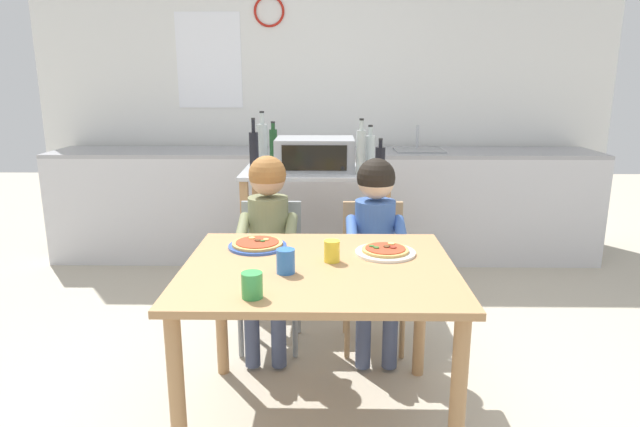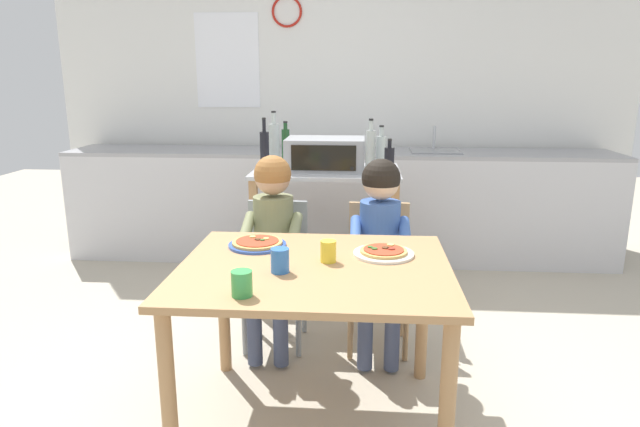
# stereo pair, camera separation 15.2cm
# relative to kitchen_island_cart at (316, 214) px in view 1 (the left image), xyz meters

# --- Properties ---
(ground_plane) EXTENTS (10.95, 10.95, 0.00)m
(ground_plane) POSITION_rel_kitchen_island_cart_xyz_m (0.04, -0.35, -0.61)
(ground_plane) COLOR #B7AD99
(back_wall_tiled) EXTENTS (5.03, 0.14, 2.70)m
(back_wall_tiled) POSITION_rel_kitchen_island_cart_xyz_m (0.04, 1.35, 0.74)
(back_wall_tiled) COLOR white
(back_wall_tiled) RESTS_ON ground
(kitchen_counter) EXTENTS (4.53, 0.60, 1.12)m
(kitchen_counter) POSITION_rel_kitchen_island_cart_xyz_m (0.05, 0.94, -0.15)
(kitchen_counter) COLOR silver
(kitchen_counter) RESTS_ON ground
(kitchen_island_cart) EXTENTS (0.97, 0.63, 0.91)m
(kitchen_island_cart) POSITION_rel_kitchen_island_cart_xyz_m (0.00, 0.00, 0.00)
(kitchen_island_cart) COLOR #B7BABF
(kitchen_island_cart) RESTS_ON ground
(toaster_oven) EXTENTS (0.51, 0.37, 0.21)m
(toaster_oven) POSITION_rel_kitchen_island_cart_xyz_m (-0.01, -0.01, 0.41)
(toaster_oven) COLOR #999BA0
(toaster_oven) RESTS_ON kitchen_island_cart
(bottle_brown_beer) EXTENTS (0.06, 0.06, 0.30)m
(bottle_brown_beer) POSITION_rel_kitchen_island_cart_xyz_m (-0.31, 0.25, 0.43)
(bottle_brown_beer) COLOR #1E4723
(bottle_brown_beer) RESTS_ON kitchen_island_cart
(bottle_clear_vinegar) EXTENTS (0.06, 0.06, 0.35)m
(bottle_clear_vinegar) POSITION_rel_kitchen_island_cart_xyz_m (-0.40, -0.06, 0.44)
(bottle_clear_vinegar) COLOR black
(bottle_clear_vinegar) RESTS_ON kitchen_island_cart
(bottle_squat_spirits) EXTENTS (0.07, 0.07, 0.38)m
(bottle_squat_spirits) POSITION_rel_kitchen_island_cart_xyz_m (-0.37, 0.11, 0.46)
(bottle_squat_spirits) COLOR #ADB7B2
(bottle_squat_spirits) RESTS_ON kitchen_island_cart
(bottle_tall_green_wine) EXTENTS (0.06, 0.06, 0.24)m
(bottle_tall_green_wine) POSITION_rel_kitchen_island_cart_xyz_m (0.40, -0.26, 0.40)
(bottle_tall_green_wine) COLOR black
(bottle_tall_green_wine) RESTS_ON kitchen_island_cart
(bottle_slim_sauce) EXTENTS (0.06, 0.06, 0.35)m
(bottle_slim_sauce) POSITION_rel_kitchen_island_cart_xyz_m (0.29, -0.21, 0.45)
(bottle_slim_sauce) COLOR #ADB7B2
(bottle_slim_sauce) RESTS_ON kitchen_island_cart
(bottle_dark_olive_oil) EXTENTS (0.07, 0.07, 0.29)m
(bottle_dark_olive_oil) POSITION_rel_kitchen_island_cart_xyz_m (0.36, 0.04, 0.42)
(bottle_dark_olive_oil) COLOR #ADB7B2
(bottle_dark_olive_oil) RESTS_ON kitchen_island_cart
(dining_table) EXTENTS (1.14, 0.96, 0.74)m
(dining_table) POSITION_rel_kitchen_island_cart_xyz_m (0.04, -1.45, 0.03)
(dining_table) COLOR #AD7F51
(dining_table) RESTS_ON ground
(dining_chair_left) EXTENTS (0.36, 0.36, 0.81)m
(dining_chair_left) POSITION_rel_kitchen_island_cart_xyz_m (-0.25, -0.66, -0.13)
(dining_chair_left) COLOR gray
(dining_chair_left) RESTS_ON ground
(dining_chair_right) EXTENTS (0.36, 0.36, 0.81)m
(dining_chair_right) POSITION_rel_kitchen_island_cart_xyz_m (0.34, -0.66, -0.13)
(dining_chair_right) COLOR tan
(dining_chair_right) RESTS_ON ground
(child_in_olive_shirt) EXTENTS (0.32, 0.42, 1.09)m
(child_in_olive_shirt) POSITION_rel_kitchen_island_cart_xyz_m (-0.25, -0.78, 0.10)
(child_in_olive_shirt) COLOR #424C6B
(child_in_olive_shirt) RESTS_ON ground
(child_in_blue_striped_shirt) EXTENTS (0.32, 0.42, 1.07)m
(child_in_blue_striped_shirt) POSITION_rel_kitchen_island_cart_xyz_m (0.34, -0.78, 0.10)
(child_in_blue_striped_shirt) COLOR #424C6B
(child_in_blue_striped_shirt) RESTS_ON ground
(pizza_plate_blue_rimmed) EXTENTS (0.27, 0.27, 0.03)m
(pizza_plate_blue_rimmed) POSITION_rel_kitchen_island_cart_xyz_m (-0.25, -1.20, 0.15)
(pizza_plate_blue_rimmed) COLOR #3356B7
(pizza_plate_blue_rimmed) RESTS_ON dining_table
(pizza_plate_white) EXTENTS (0.27, 0.27, 0.03)m
(pizza_plate_white) POSITION_rel_kitchen_island_cart_xyz_m (0.34, -1.29, 0.15)
(pizza_plate_white) COLOR white
(pizza_plate_white) RESTS_ON dining_table
(drinking_cup_green) EXTENTS (0.08, 0.08, 0.09)m
(drinking_cup_green) POSITION_rel_kitchen_island_cart_xyz_m (-0.19, -1.80, 0.18)
(drinking_cup_green) COLOR green
(drinking_cup_green) RESTS_ON dining_table
(drinking_cup_blue) EXTENTS (0.08, 0.08, 0.10)m
(drinking_cup_blue) POSITION_rel_kitchen_island_cart_xyz_m (-0.09, -1.54, 0.19)
(drinking_cup_blue) COLOR blue
(drinking_cup_blue) RESTS_ON dining_table
(drinking_cup_yellow) EXTENTS (0.07, 0.07, 0.09)m
(drinking_cup_yellow) POSITION_rel_kitchen_island_cart_xyz_m (0.10, -1.40, 0.18)
(drinking_cup_yellow) COLOR yellow
(drinking_cup_yellow) RESTS_ON dining_table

